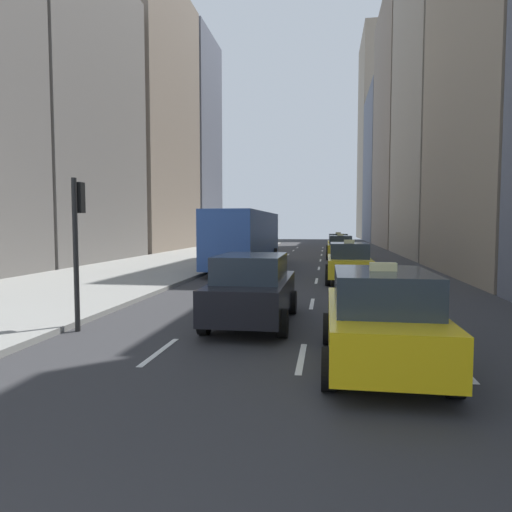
{
  "coord_description": "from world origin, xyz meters",
  "views": [
    {
      "loc": [
        3.06,
        -0.47,
        2.51
      ],
      "look_at": [
        0.51,
        15.79,
        1.39
      ],
      "focal_mm": 32.0,
      "sensor_mm": 36.0,
      "label": 1
    }
  ],
  "objects_px": {
    "taxi_second": "(338,243)",
    "traffic_light_pole": "(77,229)",
    "city_bus": "(246,237)",
    "taxi_lead": "(349,262)",
    "taxi_third": "(340,247)",
    "sedan_black_near": "(252,289)",
    "taxi_fourth": "(381,318)"
  },
  "relations": [
    {
      "from": "taxi_fourth",
      "to": "city_bus",
      "type": "relative_size",
      "value": 0.38
    },
    {
      "from": "taxi_third",
      "to": "city_bus",
      "type": "relative_size",
      "value": 0.38
    },
    {
      "from": "taxi_second",
      "to": "traffic_light_pole",
      "type": "bearing_deg",
      "value": -102.29
    },
    {
      "from": "taxi_second",
      "to": "traffic_light_pole",
      "type": "relative_size",
      "value": 1.22
    },
    {
      "from": "city_bus",
      "to": "traffic_light_pole",
      "type": "xyz_separation_m",
      "value": [
        -1.14,
        -16.01,
        0.62
      ]
    },
    {
      "from": "taxi_lead",
      "to": "traffic_light_pole",
      "type": "relative_size",
      "value": 1.22
    },
    {
      "from": "taxi_second",
      "to": "traffic_light_pole",
      "type": "xyz_separation_m",
      "value": [
        -6.75,
        -31.0,
        1.53
      ]
    },
    {
      "from": "taxi_lead",
      "to": "traffic_light_pole",
      "type": "bearing_deg",
      "value": -123.1
    },
    {
      "from": "taxi_fourth",
      "to": "sedan_black_near",
      "type": "distance_m",
      "value": 4.21
    },
    {
      "from": "taxi_fourth",
      "to": "city_bus",
      "type": "bearing_deg",
      "value": 107.49
    },
    {
      "from": "taxi_third",
      "to": "sedan_black_near",
      "type": "height_order",
      "value": "taxi_third"
    },
    {
      "from": "sedan_black_near",
      "to": "taxi_second",
      "type": "bearing_deg",
      "value": 84.6
    },
    {
      "from": "taxi_third",
      "to": "traffic_light_pole",
      "type": "distance_m",
      "value": 25.05
    },
    {
      "from": "taxi_fourth",
      "to": "traffic_light_pole",
      "type": "height_order",
      "value": "traffic_light_pole"
    },
    {
      "from": "taxi_fourth",
      "to": "sedan_black_near",
      "type": "relative_size",
      "value": 0.98
    },
    {
      "from": "sedan_black_near",
      "to": "city_bus",
      "type": "xyz_separation_m",
      "value": [
        -2.81,
        14.66,
        0.89
      ]
    },
    {
      "from": "sedan_black_near",
      "to": "taxi_lead",
      "type": "bearing_deg",
      "value": 72.72
    },
    {
      "from": "traffic_light_pole",
      "to": "taxi_fourth",
      "type": "bearing_deg",
      "value": -14.9
    },
    {
      "from": "sedan_black_near",
      "to": "traffic_light_pole",
      "type": "xyz_separation_m",
      "value": [
        -3.95,
        -1.35,
        1.51
      ]
    },
    {
      "from": "taxi_third",
      "to": "city_bus",
      "type": "distance_m",
      "value": 9.86
    },
    {
      "from": "taxi_second",
      "to": "city_bus",
      "type": "height_order",
      "value": "city_bus"
    },
    {
      "from": "taxi_second",
      "to": "taxi_fourth",
      "type": "bearing_deg",
      "value": -90.0
    },
    {
      "from": "taxi_fourth",
      "to": "city_bus",
      "type": "height_order",
      "value": "city_bus"
    },
    {
      "from": "taxi_second",
      "to": "taxi_third",
      "type": "height_order",
      "value": "same"
    },
    {
      "from": "taxi_lead",
      "to": "sedan_black_near",
      "type": "relative_size",
      "value": 0.98
    },
    {
      "from": "taxi_lead",
      "to": "traffic_light_pole",
      "type": "height_order",
      "value": "traffic_light_pole"
    },
    {
      "from": "taxi_lead",
      "to": "taxi_third",
      "type": "height_order",
      "value": "same"
    },
    {
      "from": "taxi_third",
      "to": "sedan_black_near",
      "type": "bearing_deg",
      "value": -97.03
    },
    {
      "from": "taxi_fourth",
      "to": "city_bus",
      "type": "xyz_separation_m",
      "value": [
        -5.61,
        17.81,
        0.91
      ]
    },
    {
      "from": "city_bus",
      "to": "traffic_light_pole",
      "type": "distance_m",
      "value": 16.06
    },
    {
      "from": "taxi_lead",
      "to": "city_bus",
      "type": "height_order",
      "value": "city_bus"
    },
    {
      "from": "sedan_black_near",
      "to": "city_bus",
      "type": "distance_m",
      "value": 14.95
    }
  ]
}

